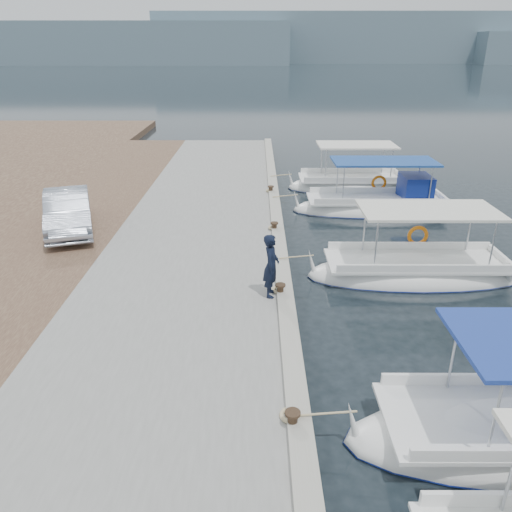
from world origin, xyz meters
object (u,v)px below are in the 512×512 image
Objects in this scene: fishing_caique_e at (350,186)px; parked_car at (68,211)px; fishing_caique_c at (415,274)px; fishing_caique_d at (378,207)px; fisherman at (271,266)px.

parked_car is at bearing -146.85° from fishing_caique_e.
fishing_caique_c is 6.70m from fishing_caique_d.
fishing_caique_d is 1.66× the size of parked_car.
fisherman is (-4.54, -2.15, 1.24)m from fishing_caique_c.
parked_car is at bearing 166.03° from fishing_caique_c.
fishing_caique_c is 0.93× the size of fishing_caique_d.
fishing_caique_c is at bearing -56.29° from fisherman.
fisherman is at bearing -54.39° from parked_car.
fisherman reaches higher than parked_car.
fishing_caique_d is 10.18m from fisherman.
fishing_caique_e is at bearing 98.69° from fishing_caique_d.
fishing_caique_c is at bearing -32.99° from parked_car.
fisherman is 8.73m from parked_car.
fishing_caique_c is at bearing -88.84° from fishing_caique_e.
fishing_caique_d is at bearing -1.49° from parked_car.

